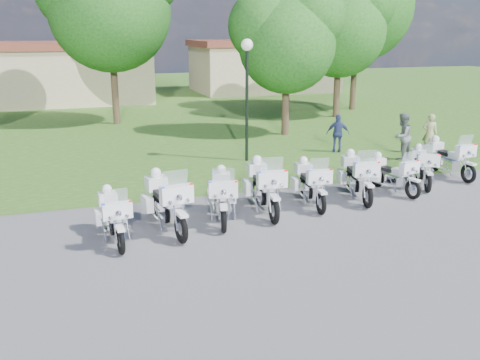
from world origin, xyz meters
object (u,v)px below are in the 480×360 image
object	(u,v)px
motorcycle_0	(113,216)
motorcycle_8	(449,157)
lamp_post	(247,71)
motorcycle_3	(264,186)
motorcycle_2	(222,195)
bystander_b	(402,137)
motorcycle_7	(422,166)
bystander_c	(338,134)
motorcycle_6	(392,174)
bystander_a	(430,134)
motorcycle_5	(357,176)
motorcycle_1	(166,201)
motorcycle_4	(311,183)

from	to	relation	value
motorcycle_0	motorcycle_8	size ratio (longest dim) A/B	0.94
motorcycle_8	lamp_post	world-z (taller)	lamp_post
motorcycle_3	motorcycle_8	bearing A→B (deg)	-162.53
motorcycle_2	bystander_b	bearing A→B (deg)	-138.59
motorcycle_7	lamp_post	size ratio (longest dim) A/B	0.45
motorcycle_3	lamp_post	xyz separation A→B (m)	(1.49, 5.79, 2.70)
lamp_post	bystander_c	size ratio (longest dim) A/B	2.91
lamp_post	motorcycle_3	bearing A→B (deg)	-104.41
motorcycle_6	bystander_a	size ratio (longest dim) A/B	1.28
motorcycle_5	motorcycle_6	bearing A→B (deg)	-160.56
motorcycle_0	motorcycle_3	bearing A→B (deg)	-172.20
lamp_post	motorcycle_1	bearing A→B (deg)	-124.32
motorcycle_8	bystander_b	xyz separation A→B (m)	(-0.12, 2.57, 0.25)
motorcycle_1	motorcycle_7	size ratio (longest dim) A/B	1.24
bystander_c	bystander_b	bearing A→B (deg)	158.81
motorcycle_7	motorcycle_3	bearing A→B (deg)	32.50
bystander_b	bystander_a	bearing A→B (deg)	172.25
motorcycle_3	motorcycle_5	distance (m)	3.11
motorcycle_2	motorcycle_5	xyz separation A→B (m)	(4.38, 0.59, 0.01)
motorcycle_0	motorcycle_5	size ratio (longest dim) A/B	0.92
motorcycle_4	bystander_c	size ratio (longest dim) A/B	1.45
motorcycle_0	motorcycle_1	world-z (taller)	motorcycle_1
motorcycle_1	bystander_a	bearing A→B (deg)	-163.81
motorcycle_3	bystander_a	size ratio (longest dim) A/B	1.58
motorcycle_5	motorcycle_7	bearing A→B (deg)	-155.78
motorcycle_1	lamp_post	size ratio (longest dim) A/B	0.56
motorcycle_7	motorcycle_0	bearing A→B (deg)	33.96
lamp_post	bystander_a	bearing A→B (deg)	-8.35
motorcycle_3	motorcycle_7	bearing A→B (deg)	-165.44
motorcycle_2	bystander_c	xyz separation A→B (m)	(6.80, 6.29, 0.12)
motorcycle_2	motorcycle_8	distance (m)	8.83
motorcycle_4	motorcycle_7	xyz separation A→B (m)	(4.33, 0.72, -0.02)
motorcycle_3	bystander_c	xyz separation A→B (m)	(5.52, 6.00, 0.06)
motorcycle_2	bystander_b	xyz separation A→B (m)	(8.52, 4.36, 0.24)
motorcycle_6	bystander_a	bearing A→B (deg)	-148.74
motorcycle_5	motorcycle_6	xyz separation A→B (m)	(1.33, 0.17, -0.09)
motorcycle_3	motorcycle_7	size ratio (longest dim) A/B	1.24
motorcycle_4	bystander_a	world-z (taller)	bystander_a
bystander_b	motorcycle_1	bearing A→B (deg)	-2.56
motorcycle_6	motorcycle_8	distance (m)	3.11
motorcycle_6	bystander_c	xyz separation A→B (m)	(1.09, 5.53, 0.20)
bystander_c	motorcycle_5	bearing A→B (deg)	93.92
lamp_post	motorcycle_7	bearing A→B (deg)	-48.43
motorcycle_2	motorcycle_3	distance (m)	1.31
bystander_c	motorcycle_0	bearing A→B (deg)	62.31
motorcycle_1	motorcycle_6	size ratio (longest dim) A/B	1.24
motorcycle_1	motorcycle_5	distance (m)	5.97
motorcycle_2	motorcycle_6	xyz separation A→B (m)	(5.71, 0.76, -0.08)
motorcycle_4	motorcycle_6	xyz separation A→B (m)	(2.93, 0.30, -0.05)
bystander_c	lamp_post	bearing A→B (deg)	29.90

